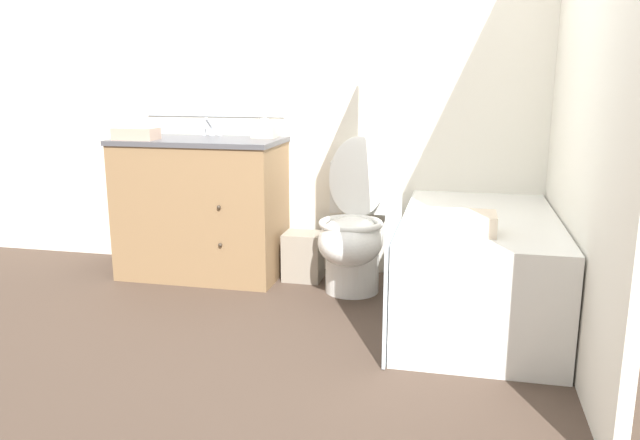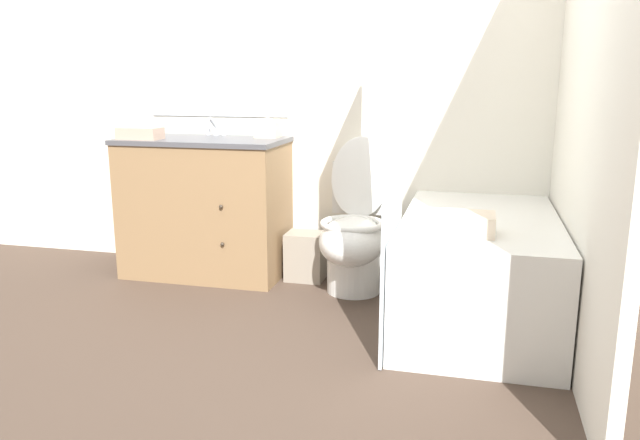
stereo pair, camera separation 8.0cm
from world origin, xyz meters
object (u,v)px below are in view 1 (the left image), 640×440
Objects in this scene: vanity_cabinet at (202,206)px; hand_towel_folded at (136,134)px; bath_towel_folded at (457,222)px; tissue_box at (265,129)px; bathtub at (477,268)px; wastebasket at (303,256)px; toilet at (353,234)px; sink_faucet at (211,130)px.

vanity_cabinet is 0.60m from hand_towel_folded.
tissue_box is at bearing 142.32° from bath_towel_folded.
wastebasket is at bearing 157.11° from bathtub.
toilet is at bearing 2.47° from hand_towel_folded.
bathtub is 4.53× the size of wastebasket.
sink_faucet is at bearing 163.49° from toilet.
hand_towel_folded reaches higher than wastebasket.
sink_faucet reaches higher than wastebasket.
vanity_cabinet reaches higher than bathtub.
wastebasket is at bearing 139.02° from bath_towel_folded.
bathtub is at bearing 72.37° from bath_towel_folded.
hand_towel_folded is at bearing 162.05° from bath_towel_folded.
vanity_cabinet is 0.51m from sink_faucet.
sink_faucet is 1.02m from wastebasket.
tissue_box is at bearing 23.17° from hand_towel_folded.
bathtub is 1.59m from tissue_box.
hand_towel_folded reaches higher than bathtub.
toilet is 0.78m from bathtub.
bath_towel_folded reaches higher than bathtub.
vanity_cabinet is 3.96× the size of hand_towel_folded.
tissue_box is 0.56× the size of hand_towel_folded.
bath_towel_folded is at bearing -26.23° from vanity_cabinet.
toilet is at bearing 131.00° from bath_towel_folded.
sink_faucet reaches higher than vanity_cabinet.
hand_towel_folded is (-2.06, 0.26, 0.64)m from bathtub.
wastebasket is 0.86× the size of bath_towel_folded.
sink_faucet reaches higher than tissue_box.
toilet reaches higher than wastebasket.
vanity_cabinet is at bearing -158.14° from tissue_box.
toilet is 3.01× the size of wastebasket.
vanity_cabinet is at bearing 153.77° from bath_towel_folded.
tissue_box reaches higher than bath_towel_folded.
tissue_box reaches higher than toilet.
toilet is at bearing -16.51° from sink_faucet.
bath_towel_folded is at bearing -49.00° from toilet.
hand_towel_folded is at bearing 172.82° from bathtub.
bathtub is at bearing -7.18° from hand_towel_folded.
toilet is 2.58× the size of bath_towel_folded.
tissue_box is at bearing 21.86° from vanity_cabinet.
toilet is 0.95m from bath_towel_folded.
sink_faucet is at bearing 90.00° from vanity_cabinet.
vanity_cabinet is 0.63m from tissue_box.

